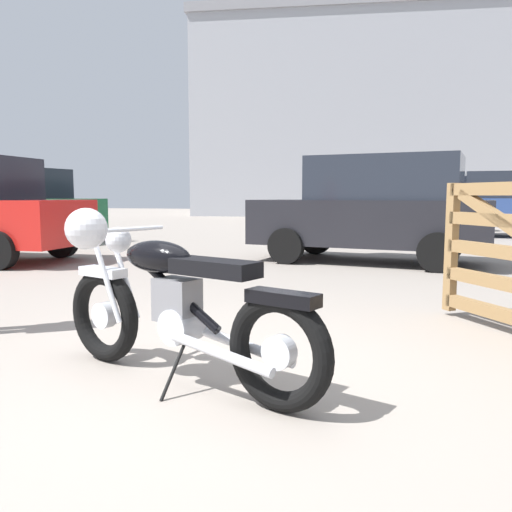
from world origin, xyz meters
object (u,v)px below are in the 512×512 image
object	(u,v)px
vintage_motorcycle	(170,303)
silver_sedan_mid	(375,208)
red_hatchback_near	(404,201)
dark_sedan_left	(20,204)

from	to	relation	value
vintage_motorcycle	silver_sedan_mid	size ratio (longest dim) A/B	0.47
vintage_motorcycle	red_hatchback_near	distance (m)	15.24
dark_sedan_left	silver_sedan_mid	world-z (taller)	same
vintage_motorcycle	red_hatchback_near	world-z (taller)	red_hatchback_near
red_hatchback_near	vintage_motorcycle	bearing A→B (deg)	71.34
red_hatchback_near	silver_sedan_mid	size ratio (longest dim) A/B	1.20
vintage_motorcycle	red_hatchback_near	size ratio (longest dim) A/B	0.40
vintage_motorcycle	red_hatchback_near	bearing A→B (deg)	-74.49
vintage_motorcycle	silver_sedan_mid	distance (m)	6.34
red_hatchback_near	silver_sedan_mid	world-z (taller)	silver_sedan_mid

